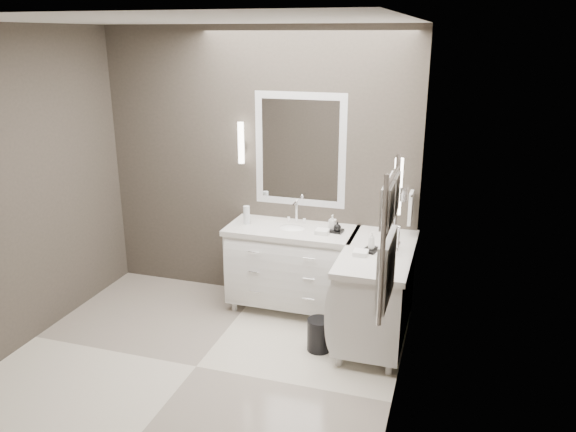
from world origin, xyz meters
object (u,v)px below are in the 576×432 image
(vanity_right, at_px, (376,288))
(waste_bin, at_px, (319,335))
(towel_ladder, at_px, (388,245))
(vanity_back, at_px, (292,263))

(vanity_right, height_order, waste_bin, vanity_right)
(towel_ladder, relative_size, waste_bin, 3.13)
(vanity_back, bearing_deg, towel_ladder, -55.90)
(towel_ladder, bearing_deg, vanity_right, 99.84)
(waste_bin, bearing_deg, vanity_back, 123.91)
(vanity_right, distance_m, towel_ladder, 1.60)
(vanity_back, xyz_separation_m, vanity_right, (0.88, -0.33, 0.00))
(vanity_back, relative_size, vanity_right, 1.00)
(vanity_right, relative_size, waste_bin, 4.31)
(vanity_back, relative_size, towel_ladder, 1.38)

